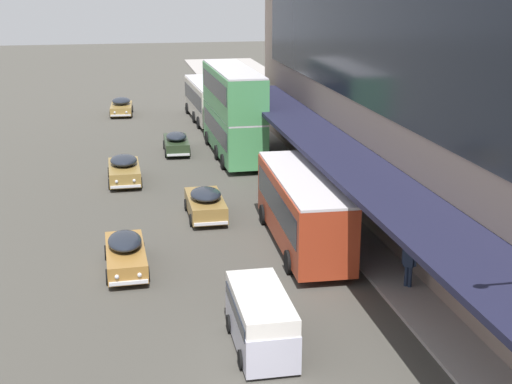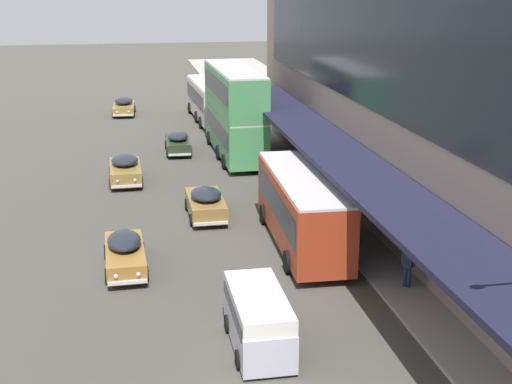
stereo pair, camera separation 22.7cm
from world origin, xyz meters
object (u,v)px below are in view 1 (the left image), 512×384
(sedan_second_near, at_px, (176,143))
(sedan_second_mid, at_px, (124,169))
(transit_bus_kerbside_rear, at_px, (302,206))
(sedan_oncoming_front, at_px, (121,107))
(vw_van, at_px, (260,316))
(transit_bus_kerbside_front, at_px, (207,99))
(sedan_lead_near, at_px, (126,253))
(sedan_trailing_mid, at_px, (205,203))
(pedestrian_at_kerb, at_px, (409,262))
(transit_bus_kerbside_far, at_px, (233,109))

(sedan_second_near, bearing_deg, sedan_second_mid, -118.33)
(transit_bus_kerbside_rear, distance_m, sedan_second_near, 19.80)
(sedan_oncoming_front, xyz_separation_m, vw_van, (4.15, -43.56, 0.33))
(transit_bus_kerbside_front, bearing_deg, sedan_lead_near, -103.24)
(transit_bus_kerbside_front, height_order, vw_van, transit_bus_kerbside_front)
(sedan_second_near, bearing_deg, transit_bus_kerbside_rear, -77.71)
(sedan_lead_near, bearing_deg, vw_van, -59.99)
(sedan_trailing_mid, bearing_deg, vw_van, -89.26)
(transit_bus_kerbside_rear, xyz_separation_m, sedan_oncoming_front, (-7.87, 34.75, -1.17))
(transit_bus_kerbside_rear, relative_size, vw_van, 2.16)
(transit_bus_kerbside_rear, distance_m, sedan_lead_near, 8.26)
(transit_bus_kerbside_rear, relative_size, sedan_trailing_mid, 2.26)
(sedan_trailing_mid, xyz_separation_m, sedan_oncoming_front, (-3.98, 29.87, -0.02))
(sedan_trailing_mid, bearing_deg, sedan_lead_near, -124.18)
(transit_bus_kerbside_rear, height_order, sedan_second_mid, transit_bus_kerbside_rear)
(pedestrian_at_kerb, bearing_deg, transit_bus_kerbside_front, 95.51)
(transit_bus_kerbside_far, relative_size, sedan_trailing_mid, 2.56)
(sedan_trailing_mid, relative_size, pedestrian_at_kerb, 2.35)
(sedan_second_mid, height_order, pedestrian_at_kerb, pedestrian_at_kerb)
(transit_bus_kerbside_far, bearing_deg, sedan_trailing_mid, -105.34)
(sedan_second_near, distance_m, sedan_second_mid, 7.86)
(vw_van, bearing_deg, transit_bus_kerbside_front, 85.41)
(sedan_lead_near, xyz_separation_m, sedan_second_mid, (0.14, 13.67, 0.06))
(transit_bus_kerbside_far, distance_m, sedan_second_near, 4.87)
(transit_bus_kerbside_front, distance_m, transit_bus_kerbside_rear, 30.72)
(pedestrian_at_kerb, bearing_deg, sedan_oncoming_front, 105.04)
(sedan_oncoming_front, xyz_separation_m, pedestrian_at_kerb, (10.82, -40.27, 0.42))
(transit_bus_kerbside_far, relative_size, pedestrian_at_kerb, 6.02)
(vw_van, bearing_deg, sedan_second_near, 91.00)
(sedan_second_mid, bearing_deg, sedan_oncoming_front, 89.83)
(sedan_oncoming_front, relative_size, vw_van, 0.98)
(transit_bus_kerbside_far, bearing_deg, sedan_oncoming_front, 113.76)
(transit_bus_kerbside_rear, height_order, vw_van, transit_bus_kerbside_rear)
(transit_bus_kerbside_front, distance_m, sedan_second_mid, 19.78)
(sedan_trailing_mid, bearing_deg, sedan_second_mid, 118.28)
(sedan_trailing_mid, bearing_deg, transit_bus_kerbside_rear, -51.43)
(transit_bus_kerbside_front, bearing_deg, sedan_oncoming_front, 151.15)
(pedestrian_at_kerb, bearing_deg, transit_bus_kerbside_far, 98.13)
(pedestrian_at_kerb, bearing_deg, sedan_second_near, 106.07)
(sedan_second_near, bearing_deg, transit_bus_kerbside_far, -22.59)
(sedan_lead_near, relative_size, sedan_second_near, 1.06)
(transit_bus_kerbside_rear, xyz_separation_m, sedan_second_near, (-4.21, 19.32, -1.19))
(sedan_lead_near, relative_size, vw_van, 1.03)
(transit_bus_kerbside_far, bearing_deg, vw_van, -97.19)
(sedan_lead_near, distance_m, sedan_second_mid, 13.67)
(transit_bus_kerbside_far, height_order, sedan_second_mid, transit_bus_kerbside_far)
(transit_bus_kerbside_front, xyz_separation_m, transit_bus_kerbside_rear, (0.55, -30.72, 0.03))
(sedan_second_near, xyz_separation_m, vw_van, (0.49, -28.12, 0.35))
(sedan_trailing_mid, relative_size, sedan_oncoming_front, 0.98)
(sedan_second_mid, distance_m, pedestrian_at_kerb, 20.97)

